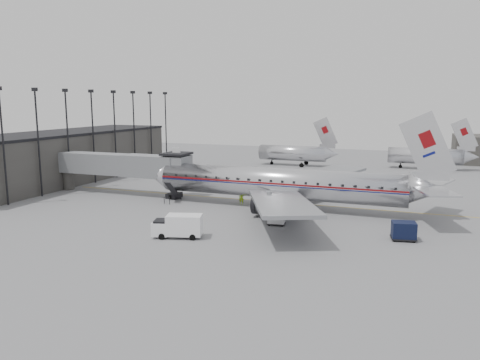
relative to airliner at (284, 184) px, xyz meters
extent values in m
plane|color=slate|center=(-6.79, -2.99, -3.13)|extent=(160.00, 160.00, 0.00)
cube|color=#3D3A37|center=(-40.79, 7.01, 0.87)|extent=(12.00, 46.00, 8.00)
cube|color=gold|center=(-3.79, 3.01, -3.13)|extent=(60.00, 0.15, 0.01)
cube|color=slate|center=(-28.79, 0.61, 1.17)|extent=(12.00, 2.80, 3.00)
cube|color=slate|center=(-19.79, 0.61, 1.17)|extent=(8.00, 3.00, 3.10)
cube|color=slate|center=(-15.79, 1.01, 1.17)|extent=(3.20, 3.60, 3.20)
cube|color=black|center=(-15.79, 1.01, 3.07)|extent=(3.40, 3.80, 0.30)
cube|color=white|center=(-15.79, 1.01, 3.57)|extent=(1.20, 0.15, 0.80)
cylinder|color=black|center=(-16.09, 0.61, -1.73)|extent=(0.56, 0.56, 2.80)
cube|color=black|center=(-16.09, 0.61, -2.78)|extent=(1.60, 2.20, 0.70)
cylinder|color=black|center=(-16.09, -0.39, -2.83)|extent=(0.30, 0.60, 0.60)
cylinder|color=black|center=(-16.09, 1.61, -2.83)|extent=(0.30, 0.60, 0.60)
cylinder|color=#3D3A37|center=(-34.29, 0.61, -1.73)|extent=(1.60, 1.60, 2.80)
cube|color=black|center=(-14.99, -1.69, -1.63)|extent=(0.90, 3.20, 2.90)
cylinder|color=black|center=(-34.29, -10.99, 4.37)|extent=(0.24, 0.24, 15.00)
cylinder|color=black|center=(-34.29, -4.99, 4.37)|extent=(0.24, 0.24, 15.00)
cube|color=black|center=(-34.29, -4.99, 11.87)|extent=(0.90, 0.25, 0.50)
cylinder|color=black|center=(-34.29, 1.01, 4.37)|extent=(0.24, 0.24, 15.00)
cube|color=black|center=(-34.29, 1.01, 11.87)|extent=(0.90, 0.25, 0.50)
cylinder|color=black|center=(-34.29, 7.01, 4.37)|extent=(0.24, 0.24, 15.00)
cube|color=black|center=(-34.29, 7.01, 11.87)|extent=(0.90, 0.25, 0.50)
cylinder|color=black|center=(-34.29, 13.01, 4.37)|extent=(0.24, 0.24, 15.00)
cube|color=black|center=(-34.29, 13.01, 11.87)|extent=(0.90, 0.25, 0.50)
cylinder|color=black|center=(-34.29, 19.01, 4.37)|extent=(0.24, 0.24, 15.00)
cube|color=black|center=(-34.29, 19.01, 11.87)|extent=(0.90, 0.25, 0.50)
cylinder|color=black|center=(-34.29, 25.01, 4.37)|extent=(0.24, 0.24, 15.00)
cube|color=black|center=(-34.29, 25.01, 11.87)|extent=(0.90, 0.25, 0.50)
cylinder|color=black|center=(-34.29, 31.01, 4.37)|extent=(0.24, 0.24, 15.00)
cube|color=black|center=(-34.29, 31.01, 11.87)|extent=(0.90, 0.25, 0.50)
cylinder|color=silver|center=(-8.79, 39.01, -0.53)|extent=(14.00, 3.20, 3.20)
cube|color=silver|center=(-1.99, 39.01, 3.87)|extent=(5.17, 0.26, 6.52)
cylinder|color=black|center=(-13.29, 39.01, -2.63)|extent=(0.24, 0.24, 1.00)
cylinder|color=silver|center=(17.21, 43.01, -0.53)|extent=(14.00, 3.20, 3.20)
cube|color=silver|center=(24.01, 43.01, 3.87)|extent=(5.17, 0.26, 6.52)
cylinder|color=black|center=(12.71, 43.01, -2.63)|extent=(0.24, 0.24, 1.00)
cylinder|color=silver|center=(-0.79, 0.01, 0.01)|extent=(31.45, 4.18, 3.87)
cone|color=silver|center=(-18.06, 0.18, 0.01)|extent=(3.18, 3.90, 3.87)
cone|color=silver|center=(16.80, -0.16, 0.43)|extent=(4.22, 3.72, 3.68)
cube|color=maroon|center=(-0.79, 0.01, 0.27)|extent=(31.45, 4.23, 0.19)
cube|color=#0A105B|center=(-0.79, 0.01, 0.03)|extent=(31.45, 4.23, 0.10)
cube|color=silver|center=(16.49, -0.16, 5.24)|extent=(6.43, 0.38, 8.05)
cube|color=gray|center=(2.45, 9.40, -0.30)|extent=(12.20, 17.63, 1.24)
cube|color=gray|center=(2.26, -9.45, -0.30)|extent=(11.95, 17.66, 1.24)
cylinder|color=gray|center=(-0.21, 5.45, -1.61)|extent=(3.58, 2.23, 2.20)
cylinder|color=gray|center=(-0.32, -5.44, -1.61)|extent=(3.58, 2.23, 2.20)
cylinder|color=black|center=(-15.44, 0.15, -2.45)|extent=(0.21, 0.21, 1.36)
cylinder|color=black|center=(1.33, 2.71, -2.40)|extent=(0.27, 0.27, 1.47)
cylinder|color=black|center=(1.33, 2.71, -2.66)|extent=(1.05, 0.38, 1.05)
cylinder|color=black|center=(1.28, -2.73, -2.40)|extent=(0.27, 0.27, 1.47)
cylinder|color=black|center=(1.28, -2.73, -2.66)|extent=(1.05, 0.38, 1.05)
cube|color=white|center=(-5.85, -16.14, -1.84)|extent=(3.85, 2.81, 2.01)
cube|color=white|center=(-8.15, -16.81, -2.22)|extent=(1.98, 2.18, 1.34)
cube|color=black|center=(-8.15, -16.81, -1.64)|extent=(1.56, 1.89, 0.58)
cylinder|color=black|center=(-7.63, -17.56, -2.82)|extent=(0.66, 0.40, 0.61)
cylinder|color=black|center=(-8.12, -15.90, -2.82)|extent=(0.66, 0.40, 0.61)
cylinder|color=black|center=(-4.69, -16.70, -2.82)|extent=(0.66, 0.40, 0.61)
cylinder|color=black|center=(-5.17, -15.04, -2.82)|extent=(0.66, 0.40, 0.61)
cube|color=black|center=(14.62, -9.45, -2.08)|extent=(2.49, 2.04, 1.56)
cube|color=black|center=(14.62, -9.45, -2.91)|extent=(2.62, 2.17, 0.13)
cylinder|color=black|center=(13.86, -10.27, -2.97)|extent=(0.35, 0.19, 0.33)
cylinder|color=black|center=(15.61, -9.95, -2.97)|extent=(0.35, 0.19, 0.33)
cylinder|color=black|center=(13.62, -8.95, -2.97)|extent=(0.35, 0.19, 0.33)
cylinder|color=black|center=(15.37, -8.63, -2.97)|extent=(0.35, 0.19, 0.33)
cube|color=silver|center=(1.39, -8.28, -2.28)|extent=(1.94, 1.55, 1.26)
cube|color=black|center=(1.39, -8.28, -2.95)|extent=(2.04, 1.65, 0.11)
cylinder|color=black|center=(0.74, -8.90, -3.00)|extent=(0.28, 0.14, 0.27)
cylinder|color=black|center=(2.17, -8.73, -3.00)|extent=(0.28, 0.14, 0.27)
cylinder|color=black|center=(0.62, -7.83, -3.00)|extent=(0.28, 0.14, 0.27)
cylinder|color=black|center=(2.04, -7.66, -3.00)|extent=(0.28, 0.14, 0.27)
imported|color=#89BA15|center=(-5.77, 0.01, -2.22)|extent=(0.74, 0.57, 1.81)
camera|label=1|loc=(15.08, -56.34, 10.34)|focal=35.00mm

